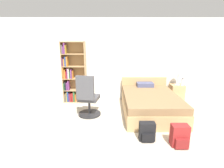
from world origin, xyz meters
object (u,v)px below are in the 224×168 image
at_px(water_bottle, 182,82).
at_px(backpack_black, 147,132).
at_px(bookshelf, 72,75).
at_px(bed, 150,103).
at_px(backpack_red, 180,136).
at_px(nightstand, 177,93).
at_px(table_lamp, 178,72).
at_px(office_chair, 88,99).

relative_size(water_bottle, backpack_black, 0.60).
xyz_separation_m(bookshelf, bed, (2.30, -0.87, -0.60)).
bearing_deg(backpack_black, backpack_red, -18.31).
distance_m(bed, water_bottle, 1.43).
bearing_deg(backpack_red, backpack_black, 161.69).
bearing_deg(nightstand, backpack_red, -108.61).
relative_size(table_lamp, backpack_red, 1.23).
bearing_deg(bed, nightstand, 38.69).
distance_m(table_lamp, backpack_black, 2.73).
xyz_separation_m(bookshelf, table_lamp, (3.33, -0.05, 0.10)).
relative_size(nightstand, table_lamp, 1.10).
distance_m(bookshelf, backpack_black, 3.07).
bearing_deg(backpack_black, nightstand, 58.12).
xyz_separation_m(office_chair, backpack_red, (1.88, -1.32, -0.28)).
relative_size(office_chair, water_bottle, 4.90).
height_order(bookshelf, table_lamp, bookshelf).
bearing_deg(bed, backpack_red, -81.78).
xyz_separation_m(nightstand, water_bottle, (0.11, -0.10, 0.39)).
height_order(table_lamp, backpack_red, table_lamp).
xyz_separation_m(office_chair, table_lamp, (2.69, 1.09, 0.49)).
bearing_deg(table_lamp, nightstand, 60.96).
bearing_deg(water_bottle, bookshelf, 177.89).
bearing_deg(nightstand, bed, -141.31).
distance_m(bookshelf, backpack_red, 3.59).
height_order(table_lamp, backpack_black, table_lamp).
bearing_deg(bookshelf, water_bottle, -2.11).
bearing_deg(water_bottle, backpack_black, -125.06).
xyz_separation_m(bookshelf, backpack_red, (2.53, -2.46, -0.67)).
bearing_deg(table_lamp, backpack_black, -121.90).
bearing_deg(office_chair, bed, 9.14).
bearing_deg(bed, bookshelf, 159.25).
relative_size(bookshelf, backpack_red, 4.55).
relative_size(nightstand, water_bottle, 2.48).
relative_size(water_bottle, backpack_red, 0.55).
height_order(office_chair, backpack_black, office_chair).
bearing_deg(bookshelf, backpack_red, -44.25).
height_order(office_chair, backpack_red, office_chair).
bearing_deg(nightstand, water_bottle, -41.12).
bearing_deg(table_lamp, backpack_red, -108.52).
xyz_separation_m(bookshelf, water_bottle, (3.46, -0.13, -0.20)).
bearing_deg(backpack_black, bed, 76.16).
xyz_separation_m(office_chair, water_bottle, (2.81, 1.01, 0.19)).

